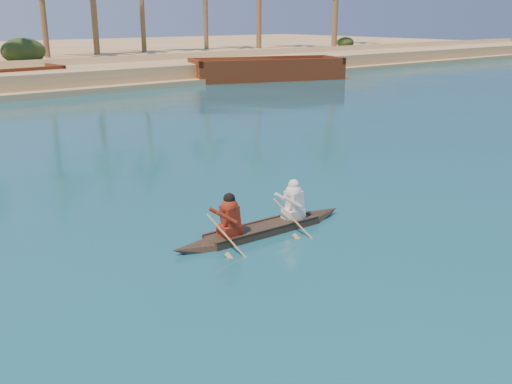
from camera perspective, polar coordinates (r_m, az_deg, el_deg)
canoe at (r=12.39m, az=0.67°, el=-3.09°), size 4.47×0.80×1.22m
barge_right at (r=43.39m, az=1.10°, el=12.04°), size 11.77×7.28×1.86m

